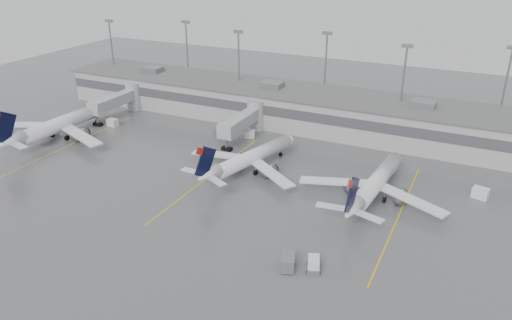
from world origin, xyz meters
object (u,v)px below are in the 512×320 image
at_px(jet_mid_left, 249,158).
at_px(jet_far_left, 60,124).
at_px(baggage_tug, 314,265).
at_px(jet_mid_right, 375,183).

bearing_deg(jet_mid_left, jet_far_left, -161.64).
bearing_deg(jet_far_left, baggage_tug, -16.64).
height_order(jet_far_left, baggage_tug, jet_far_left).
height_order(jet_mid_left, baggage_tug, jet_mid_left).
distance_m(jet_mid_right, baggage_tug, 23.76).
distance_m(jet_far_left, jet_mid_left, 45.73).
distance_m(jet_mid_left, baggage_tug, 32.33).
xyz_separation_m(jet_far_left, jet_mid_left, (45.65, 2.53, -0.46)).
bearing_deg(baggage_tug, jet_far_left, 143.15).
bearing_deg(jet_far_left, jet_mid_left, 4.27).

